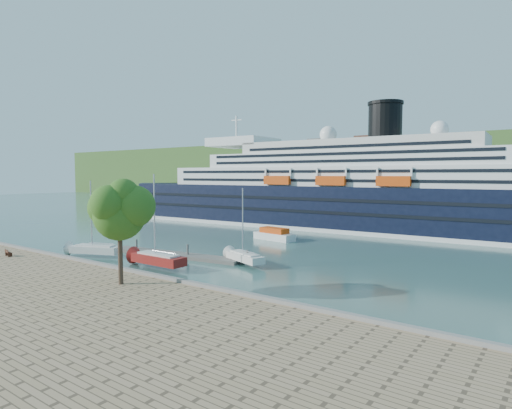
% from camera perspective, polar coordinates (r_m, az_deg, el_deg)
% --- Properties ---
extents(ground, '(400.00, 400.00, 0.00)m').
position_cam_1_polar(ground, '(53.04, -22.69, -7.89)').
color(ground, '#315851').
rests_on(ground, ground).
extents(far_hillside, '(400.00, 50.00, 24.00)m').
position_cam_1_polar(far_hillside, '(177.41, 21.61, 4.16)').
color(far_hillside, '#3A5C25').
rests_on(far_hillside, ground).
extents(quay_coping, '(220.00, 0.50, 0.30)m').
position_cam_1_polar(quay_coping, '(52.72, -22.91, -6.69)').
color(quay_coping, slate).
rests_on(quay_coping, promenade).
extents(cruise_ship, '(107.53, 20.12, 24.02)m').
position_cam_1_polar(cruise_ship, '(86.62, 9.55, 4.85)').
color(cruise_ship, black).
rests_on(cruise_ship, ground).
extents(park_bench, '(1.44, 0.77, 0.88)m').
position_cam_1_polar(park_bench, '(58.78, -30.10, -5.55)').
color(park_bench, '#4B2415').
rests_on(park_bench, promenade).
extents(promenade_tree, '(6.06, 6.06, 10.04)m').
position_cam_1_polar(promenade_tree, '(39.29, -17.71, -2.94)').
color(promenade_tree, '#265516').
rests_on(promenade_tree, promenade).
extents(floating_pontoon, '(19.94, 4.96, 0.44)m').
position_cam_1_polar(floating_pontoon, '(57.13, -10.84, -6.58)').
color(floating_pontoon, '#65605A').
rests_on(floating_pontoon, ground).
extents(sailboat_white_near, '(7.52, 4.61, 9.42)m').
position_cam_1_polar(sailboat_white_near, '(58.85, -20.69, -2.04)').
color(sailboat_white_near, silver).
rests_on(sailboat_white_near, ground).
extents(sailboat_red, '(7.91, 2.20, 10.22)m').
position_cam_1_polar(sailboat_red, '(49.50, -12.96, -2.52)').
color(sailboat_red, maroon).
rests_on(sailboat_red, ground).
extents(sailboat_white_far, '(6.92, 4.09, 8.65)m').
position_cam_1_polar(sailboat_white_far, '(50.41, -1.50, -3.20)').
color(sailboat_white_far, silver).
rests_on(sailboat_white_far, ground).
extents(tender_launch, '(7.50, 3.46, 2.00)m').
position_cam_1_polar(tender_launch, '(69.99, 2.45, -3.92)').
color(tender_launch, '#D0410C').
rests_on(tender_launch, ground).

